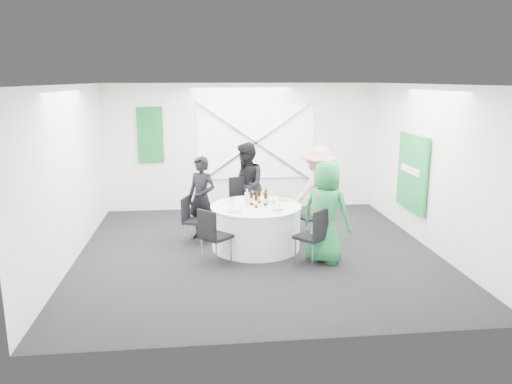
{
  "coord_description": "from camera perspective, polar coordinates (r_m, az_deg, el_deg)",
  "views": [
    {
      "loc": [
        -0.93,
        -8.05,
        2.89
      ],
      "look_at": [
        0.0,
        0.2,
        1.0
      ],
      "focal_mm": 35.0,
      "sensor_mm": 36.0,
      "label": 1
    }
  ],
  "objects": [
    {
      "name": "knife_d",
      "position": [
        8.68,
        -3.75,
        -1.38
      ],
      "size": [
        0.1,
        0.13,
        0.01
      ],
      "primitive_type": "cube",
      "rotation": [
        0.0,
        0.0,
        2.56
      ],
      "color": "silver",
      "rests_on": "banquet_table"
    },
    {
      "name": "fork_a",
      "position": [
        8.26,
        -3.3,
        -2.1
      ],
      "size": [
        0.12,
        0.12,
        0.01
      ],
      "primitive_type": "cube",
      "rotation": [
        0.0,
        0.0,
        -2.36
      ],
      "color": "silver",
      "rests_on": "banquet_table"
    },
    {
      "name": "beer_bottle_a",
      "position": [
        8.59,
        -0.51,
        -0.8
      ],
      "size": [
        0.06,
        0.06,
        0.27
      ],
      "color": "#3A180A",
      "rests_on": "banquet_table"
    },
    {
      "name": "chair_front_left",
      "position": [
        7.88,
        -5.03,
        -4.63
      ],
      "size": [
        0.58,
        0.58,
        0.91
      ],
      "rotation": [
        0.0,
        0.0,
        2.32
      ],
      "color": "black",
      "rests_on": "floor"
    },
    {
      "name": "chair_back",
      "position": [
        9.63,
        -1.63,
        -0.87
      ],
      "size": [
        0.53,
        0.54,
        1.03
      ],
      "rotation": [
        0.0,
        0.0,
        0.14
      ],
      "color": "black",
      "rests_on": "floor"
    },
    {
      "name": "window_panel",
      "position": [
        11.16,
        -0.06,
        5.67
      ],
      "size": [
        2.6,
        0.03,
        1.6
      ],
      "primitive_type": "cube",
      "color": "white",
      "rests_on": "wall_back"
    },
    {
      "name": "clear_water_bottle",
      "position": [
        8.53,
        -1.03,
        -0.84
      ],
      "size": [
        0.08,
        0.08,
        0.29
      ],
      "color": "silver",
      "rests_on": "banquet_table"
    },
    {
      "name": "window_brace_b",
      "position": [
        11.12,
        -0.04,
        5.65
      ],
      "size": [
        2.63,
        0.05,
        1.84
      ],
      "primitive_type": "cube",
      "rotation": [
        0.0,
        -0.97,
        0.0
      ],
      "color": "silver",
      "rests_on": "window_panel"
    },
    {
      "name": "chair_front_right",
      "position": [
        7.87,
        6.77,
        -4.63
      ],
      "size": [
        0.59,
        0.59,
        0.92
      ],
      "rotation": [
        0.0,
        0.0,
        3.86
      ],
      "color": "black",
      "rests_on": "floor"
    },
    {
      "name": "person_man_back_left",
      "position": [
        9.12,
        -6.23,
        -0.71
      ],
      "size": [
        0.67,
        0.62,
        1.53
      ],
      "primitive_type": "imported",
      "rotation": [
        0.0,
        0.0,
        -0.6
      ],
      "color": "black",
      "rests_on": "floor"
    },
    {
      "name": "napkin",
      "position": [
        8.15,
        -2.43,
        -2.03
      ],
      "size": [
        0.22,
        0.21,
        0.05
      ],
      "primitive_type": "cube",
      "rotation": [
        0.0,
        0.0,
        0.61
      ],
      "color": "white",
      "rests_on": "plate_front_left"
    },
    {
      "name": "person_woman_pink",
      "position": [
        9.19,
        7.07,
        -0.06
      ],
      "size": [
        1.22,
        0.88,
        1.71
      ],
      "primitive_type": "imported",
      "rotation": [
        0.0,
        0.0,
        -2.77
      ],
      "color": "#D88B8B",
      "rests_on": "floor"
    },
    {
      "name": "knife_b",
      "position": [
        8.39,
        3.7,
        -1.87
      ],
      "size": [
        0.11,
        0.12,
        0.01
      ],
      "primitive_type": "cube",
      "rotation": [
        0.0,
        0.0,
        -0.76
      ],
      "color": "silver",
      "rests_on": "banquet_table"
    },
    {
      "name": "fork_d",
      "position": [
        8.91,
        -2.95,
        -0.99
      ],
      "size": [
        0.08,
        0.14,
        0.01
      ],
      "primitive_type": "cube",
      "rotation": [
        0.0,
        0.0,
        2.68
      ],
      "color": "silver",
      "rests_on": "banquet_table"
    },
    {
      "name": "plate_front_left",
      "position": [
        8.23,
        -2.47,
        -2.12
      ],
      "size": [
        0.26,
        0.26,
        0.01
      ],
      "color": "white",
      "rests_on": "banquet_table"
    },
    {
      "name": "person_woman_green",
      "position": [
        7.99,
        7.98,
        -2.29
      ],
      "size": [
        0.96,
        0.9,
        1.65
      ],
      "primitive_type": "imported",
      "rotation": [
        0.0,
        0.0,
        2.49
      ],
      "color": "#248644",
      "rests_on": "floor"
    },
    {
      "name": "banquet_table",
      "position": [
        8.67,
        0.0,
        -4.0
      ],
      "size": [
        1.56,
        1.56,
        0.76
      ],
      "color": "white",
      "rests_on": "floor"
    },
    {
      "name": "beer_bottle_c",
      "position": [
        8.54,
        1.1,
        -0.87
      ],
      "size": [
        0.06,
        0.06,
        0.28
      ],
      "color": "#3A180A",
      "rests_on": "banquet_table"
    },
    {
      "name": "person_man_back",
      "position": [
        9.67,
        -1.14,
        0.66
      ],
      "size": [
        0.5,
        0.85,
        1.7
      ],
      "primitive_type": "imported",
      "rotation": [
        0.0,
        0.0,
        -1.52
      ],
      "color": "black",
      "rests_on": "floor"
    },
    {
      "name": "green_water_bottle",
      "position": [
        8.65,
        1.17,
        -0.58
      ],
      "size": [
        0.08,
        0.08,
        0.31
      ],
      "color": "green",
      "rests_on": "banquet_table"
    },
    {
      "name": "fork_b",
      "position": [
        8.17,
        2.77,
        -2.27
      ],
      "size": [
        0.1,
        0.13,
        0.01
      ],
      "primitive_type": "cube",
      "rotation": [
        0.0,
        0.0,
        -0.63
      ],
      "color": "silver",
      "rests_on": "banquet_table"
    },
    {
      "name": "wall_back",
      "position": [
        11.18,
        -1.62,
        5.16
      ],
      "size": [
        6.0,
        0.0,
        6.0
      ],
      "primitive_type": "plane",
      "rotation": [
        1.57,
        0.0,
        0.0
      ],
      "color": "white",
      "rests_on": "floor"
    },
    {
      "name": "beer_bottle_d",
      "position": [
        8.4,
        0.01,
        -1.1
      ],
      "size": [
        0.06,
        0.06,
        0.28
      ],
      "color": "#3A180A",
      "rests_on": "banquet_table"
    },
    {
      "name": "wall_left",
      "position": [
        8.44,
        -20.54,
        1.84
      ],
      "size": [
        0.0,
        6.0,
        6.0
      ],
      "primitive_type": "plane",
      "rotation": [
        1.57,
        0.0,
        1.57
      ],
      "color": "white",
      "rests_on": "floor"
    },
    {
      "name": "fork_c",
      "position": [
        8.79,
        3.49,
        -1.2
      ],
      "size": [
        0.09,
        0.13,
        0.01
      ],
      "primitive_type": "cube",
      "rotation": [
        0.0,
        0.0,
        0.56
      ],
      "color": "silver",
      "rests_on": "banquet_table"
    },
    {
      "name": "wall_right",
      "position": [
        9.08,
        19.35,
        2.66
      ],
      "size": [
        0.0,
        6.0,
        6.0
      ],
      "primitive_type": "plane",
      "rotation": [
        1.57,
        0.0,
        -1.57
      ],
      "color": "white",
      "rests_on": "floor"
    },
    {
      "name": "plate_back_right",
      "position": [
        8.92,
        3.16,
        -0.9
      ],
      "size": [
        0.26,
        0.26,
        0.04
      ],
      "color": "white",
      "rests_on": "banquet_table"
    },
    {
      "name": "plate_back_left",
      "position": [
        8.72,
        -3.3,
        -1.27
      ],
      "size": [
        0.27,
        0.27,
        0.01
      ],
      "color": "white",
      "rests_on": "banquet_table"
    },
    {
      "name": "green_banner",
      "position": [
        11.11,
        -12.0,
        6.4
      ],
      "size": [
        0.55,
        0.04,
        1.2
      ],
      "primitive_type": "cube",
      "color": "#125B2A",
      "rests_on": "wall_back"
    },
    {
      "name": "plate_front_right",
      "position": [
        8.25,
        2.52,
        -2.04
      ],
      "size": [
        0.25,
        0.25,
        0.04
      ],
      "color": "white",
      "rests_on": "banquet_table"
    },
    {
      "name": "wine_glass_b",
      "position": [
        8.42,
        -2.75,
        -0.95
      ],
      "size": [
        0.07,
        0.07,
        0.17
      ],
      "color": "white",
      "rests_on": "banquet_table"
    },
    {
      "name": "window_brace_a",
      "position": [
        11.12,
        -0.04,
        5.65
      ],
      "size": [
        2.63,
        0.05,
        1.84
      ],
      "primitive_type": "cube",
      "rotation": [
        0.0,
        0.97,
        0.0
      ],
      "color": "silver",
      "rests_on": "window_panel"
    },
    {
      "name": "wine_glass_f",
      "position": [
        8.27,
        2.01,
        -1.2
      ],
      "size": [
        0.07,
        0.07,
        0.17
      ],
      "color": "white",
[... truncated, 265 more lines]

